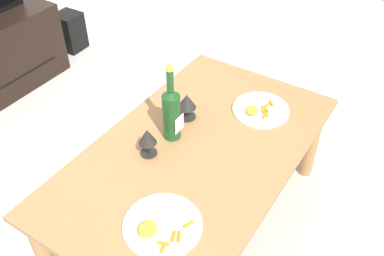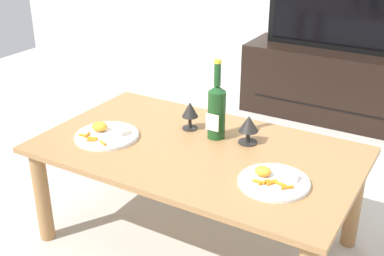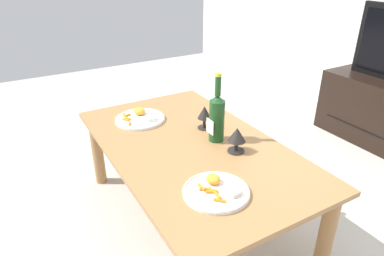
# 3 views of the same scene
# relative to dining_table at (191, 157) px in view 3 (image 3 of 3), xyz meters

# --- Properties ---
(ground_plane) EXTENTS (6.40, 6.40, 0.00)m
(ground_plane) POSITION_rel_dining_table_xyz_m (0.00, 0.00, -0.42)
(ground_plane) COLOR #B7B2A8
(dining_table) EXTENTS (1.37, 0.80, 0.49)m
(dining_table) POSITION_rel_dining_table_xyz_m (0.00, 0.00, 0.00)
(dining_table) COLOR #9E7042
(dining_table) RESTS_ON ground_plane
(wine_bottle) EXTENTS (0.08, 0.08, 0.36)m
(wine_bottle) POSITION_rel_dining_table_xyz_m (0.02, 0.14, 0.21)
(wine_bottle) COLOR #19471E
(wine_bottle) RESTS_ON dining_table
(goblet_left) EXTENTS (0.08, 0.08, 0.13)m
(goblet_left) POSITION_rel_dining_table_xyz_m (-0.13, 0.15, 0.16)
(goblet_left) COLOR black
(goblet_left) RESTS_ON dining_table
(goblet_right) EXTENTS (0.09, 0.09, 0.13)m
(goblet_right) POSITION_rel_dining_table_xyz_m (0.17, 0.15, 0.16)
(goblet_right) COLOR black
(goblet_right) RESTS_ON dining_table
(dinner_plate_left) EXTENTS (0.29, 0.29, 0.05)m
(dinner_plate_left) POSITION_rel_dining_table_xyz_m (-0.41, -0.11, 0.09)
(dinner_plate_left) COLOR white
(dinner_plate_left) RESTS_ON dining_table
(dinner_plate_right) EXTENTS (0.27, 0.27, 0.05)m
(dinner_plate_right) POSITION_rel_dining_table_xyz_m (0.40, -0.11, 0.08)
(dinner_plate_right) COLOR white
(dinner_plate_right) RESTS_ON dining_table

